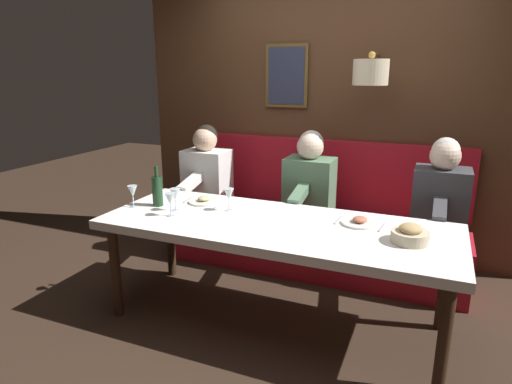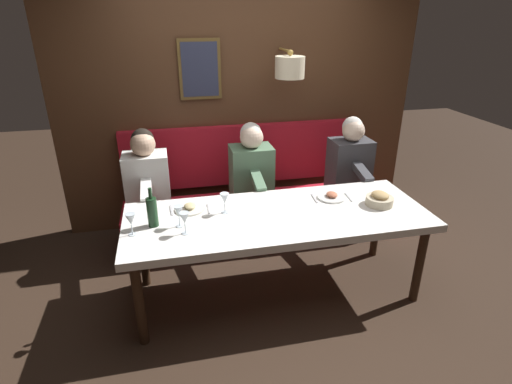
{
  "view_description": "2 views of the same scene",
  "coord_description": "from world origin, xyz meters",
  "px_view_note": "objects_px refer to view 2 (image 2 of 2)",
  "views": [
    {
      "loc": [
        -2.59,
        -0.93,
        1.72
      ],
      "look_at": [
        0.05,
        0.16,
        0.92
      ],
      "focal_mm": 30.78,
      "sensor_mm": 36.0,
      "label": 1
    },
    {
      "loc": [
        -2.7,
        0.78,
        2.18
      ],
      "look_at": [
        0.05,
        0.16,
        0.92
      ],
      "focal_mm": 28.42,
      "sensor_mm": 36.0,
      "label": 2
    }
  ],
  "objects_px": {
    "diner_near": "(251,166)",
    "wine_bottle": "(152,211)",
    "wine_glass_1": "(131,220)",
    "diner_middle": "(146,175)",
    "dining_table": "(278,221)",
    "wine_glass_2": "(225,199)",
    "diner_nearest": "(350,159)",
    "wine_glass_0": "(184,219)",
    "wine_glass_3": "(179,212)",
    "bread_bowl": "(380,199)"
  },
  "relations": [
    {
      "from": "diner_middle",
      "to": "wine_glass_2",
      "type": "height_order",
      "value": "diner_middle"
    },
    {
      "from": "wine_glass_0",
      "to": "diner_nearest",
      "type": "bearing_deg",
      "value": -59.06
    },
    {
      "from": "dining_table",
      "to": "wine_glass_0",
      "type": "bearing_deg",
      "value": 101.76
    },
    {
      "from": "dining_table",
      "to": "wine_bottle",
      "type": "bearing_deg",
      "value": 89.02
    },
    {
      "from": "diner_nearest",
      "to": "diner_near",
      "type": "distance_m",
      "value": 1.02
    },
    {
      "from": "dining_table",
      "to": "diner_middle",
      "type": "relative_size",
      "value": 2.98
    },
    {
      "from": "wine_glass_1",
      "to": "bread_bowl",
      "type": "relative_size",
      "value": 0.75
    },
    {
      "from": "diner_near",
      "to": "wine_glass_3",
      "type": "xyz_separation_m",
      "value": [
        -0.92,
        0.73,
        0.04
      ]
    },
    {
      "from": "diner_nearest",
      "to": "wine_glass_0",
      "type": "relative_size",
      "value": 4.82
    },
    {
      "from": "diner_nearest",
      "to": "diner_near",
      "type": "xyz_separation_m",
      "value": [
        0.0,
        1.02,
        0.0
      ]
    },
    {
      "from": "dining_table",
      "to": "diner_nearest",
      "type": "xyz_separation_m",
      "value": [
        0.88,
        -1.0,
        0.14
      ]
    },
    {
      "from": "diner_middle",
      "to": "wine_glass_0",
      "type": "height_order",
      "value": "diner_middle"
    },
    {
      "from": "diner_nearest",
      "to": "wine_glass_0",
      "type": "bearing_deg",
      "value": 120.94
    },
    {
      "from": "wine_glass_0",
      "to": "wine_glass_2",
      "type": "relative_size",
      "value": 1.0
    },
    {
      "from": "diner_near",
      "to": "wine_glass_1",
      "type": "height_order",
      "value": "diner_near"
    },
    {
      "from": "wine_bottle",
      "to": "bread_bowl",
      "type": "height_order",
      "value": "wine_bottle"
    },
    {
      "from": "wine_glass_1",
      "to": "diner_middle",
      "type": "bearing_deg",
      "value": -4.73
    },
    {
      "from": "dining_table",
      "to": "wine_glass_3",
      "type": "distance_m",
      "value": 0.78
    },
    {
      "from": "diner_middle",
      "to": "wine_glass_2",
      "type": "bearing_deg",
      "value": -141.78
    },
    {
      "from": "wine_glass_0",
      "to": "diner_middle",
      "type": "bearing_deg",
      "value": 15.45
    },
    {
      "from": "bread_bowl",
      "to": "wine_glass_1",
      "type": "bearing_deg",
      "value": 91.87
    },
    {
      "from": "wine_glass_0",
      "to": "wine_glass_1",
      "type": "height_order",
      "value": "same"
    },
    {
      "from": "diner_nearest",
      "to": "diner_middle",
      "type": "distance_m",
      "value": 2.01
    },
    {
      "from": "wine_glass_2",
      "to": "dining_table",
      "type": "bearing_deg",
      "value": -105.54
    },
    {
      "from": "diner_near",
      "to": "wine_bottle",
      "type": "distance_m",
      "value": 1.26
    },
    {
      "from": "diner_nearest",
      "to": "diner_middle",
      "type": "xyz_separation_m",
      "value": [
        0.0,
        2.01,
        0.0
      ]
    },
    {
      "from": "dining_table",
      "to": "wine_glass_0",
      "type": "height_order",
      "value": "wine_glass_0"
    },
    {
      "from": "wine_glass_2",
      "to": "bread_bowl",
      "type": "bearing_deg",
      "value": -96.18
    },
    {
      "from": "dining_table",
      "to": "diner_nearest",
      "type": "height_order",
      "value": "diner_nearest"
    },
    {
      "from": "diner_middle",
      "to": "dining_table",
      "type": "bearing_deg",
      "value": -131.24
    },
    {
      "from": "diner_near",
      "to": "wine_bottle",
      "type": "height_order",
      "value": "diner_near"
    },
    {
      "from": "diner_near",
      "to": "wine_glass_0",
      "type": "distance_m",
      "value": 1.25
    },
    {
      "from": "diner_near",
      "to": "wine_glass_1",
      "type": "relative_size",
      "value": 4.82
    },
    {
      "from": "dining_table",
      "to": "wine_glass_2",
      "type": "relative_size",
      "value": 14.35
    },
    {
      "from": "wine_glass_0",
      "to": "wine_glass_3",
      "type": "bearing_deg",
      "value": 16.63
    },
    {
      "from": "wine_glass_3",
      "to": "bread_bowl",
      "type": "distance_m",
      "value": 1.6
    },
    {
      "from": "wine_glass_0",
      "to": "wine_bottle",
      "type": "xyz_separation_m",
      "value": [
        0.17,
        0.22,
        -0.0
      ]
    },
    {
      "from": "diner_near",
      "to": "wine_glass_1",
      "type": "bearing_deg",
      "value": 132.35
    },
    {
      "from": "wine_glass_0",
      "to": "wine_bottle",
      "type": "relative_size",
      "value": 0.55
    },
    {
      "from": "diner_near",
      "to": "wine_glass_1",
      "type": "distance_m",
      "value": 1.44
    },
    {
      "from": "diner_middle",
      "to": "wine_bottle",
      "type": "xyz_separation_m",
      "value": [
        -0.87,
        -0.06,
        0.04
      ]
    },
    {
      "from": "diner_middle",
      "to": "wine_bottle",
      "type": "relative_size",
      "value": 2.64
    },
    {
      "from": "wine_glass_0",
      "to": "wine_glass_3",
      "type": "xyz_separation_m",
      "value": [
        0.11,
        0.03,
        0.0
      ]
    },
    {
      "from": "wine_glass_2",
      "to": "wine_glass_3",
      "type": "xyz_separation_m",
      "value": [
        -0.15,
        0.36,
        0.0
      ]
    },
    {
      "from": "diner_nearest",
      "to": "wine_bottle",
      "type": "relative_size",
      "value": 2.64
    },
    {
      "from": "diner_nearest",
      "to": "diner_middle",
      "type": "bearing_deg",
      "value": 90.0
    },
    {
      "from": "diner_nearest",
      "to": "wine_glass_3",
      "type": "distance_m",
      "value": 1.98
    },
    {
      "from": "wine_glass_2",
      "to": "wine_glass_3",
      "type": "bearing_deg",
      "value": 112.3
    },
    {
      "from": "diner_nearest",
      "to": "bread_bowl",
      "type": "height_order",
      "value": "diner_nearest"
    },
    {
      "from": "wine_glass_1",
      "to": "wine_glass_2",
      "type": "relative_size",
      "value": 1.0
    }
  ]
}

